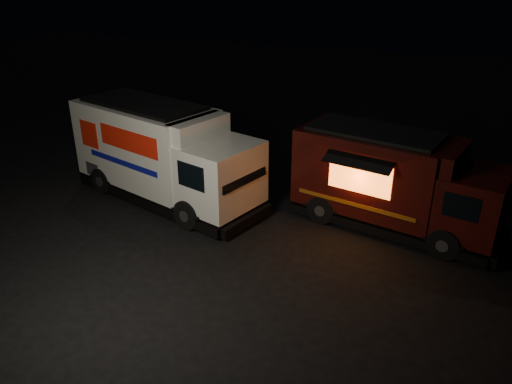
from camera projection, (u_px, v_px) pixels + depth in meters
name	position (u px, v px, depth m)	size (l,w,h in m)	color
ground	(219.00, 260.00, 14.38)	(80.00, 80.00, 0.00)	black
white_truck	(166.00, 154.00, 17.43)	(7.56, 2.58, 3.43)	silver
red_truck	(397.00, 182.00, 15.63)	(6.69, 2.46, 3.11)	#370A0A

